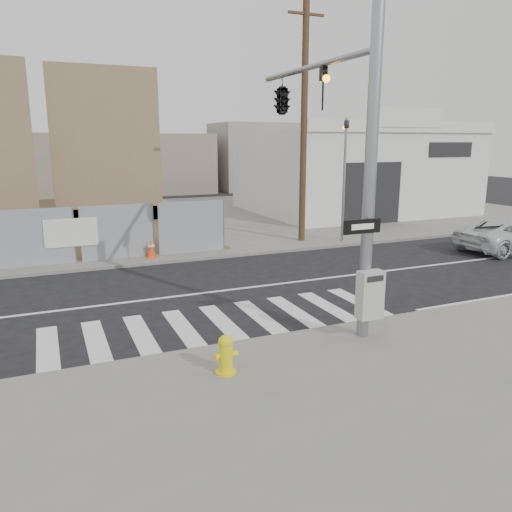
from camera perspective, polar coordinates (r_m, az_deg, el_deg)
name	(u,v)px	position (r m, az deg, el deg)	size (l,w,h in m)	color
ground	(194,294)	(14.68, -7.10, -4.37)	(100.00, 100.00, 0.00)	black
sidewalk_far	(121,223)	(28.09, -15.13, 3.71)	(50.00, 20.00, 0.12)	slate
signal_pole	(307,124)	(13.08, 5.85, 14.79)	(0.96, 5.87, 7.00)	gray
far_signal_pole	(345,163)	(21.63, 10.12, 10.45)	(0.16, 0.20, 5.60)	gray
concrete_wall_right	(108,161)	(27.80, -16.60, 10.41)	(5.50, 1.30, 8.00)	#7B6249
auto_shop	(352,172)	(31.95, 10.90, 9.45)	(12.00, 10.20, 5.95)	silver
utility_pole_right	(304,121)	(21.64, 5.50, 15.15)	(1.60, 0.28, 10.00)	#4D3624
fire_hydrant	(226,354)	(9.44, -3.48, -11.16)	(0.52, 0.52, 0.75)	yellow
suv	(511,235)	(22.73, 27.15, 2.16)	(2.17, 4.71, 1.31)	silver
traffic_cone_d	(151,249)	(18.99, -11.91, 0.84)	(0.37, 0.37, 0.69)	#FE420D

